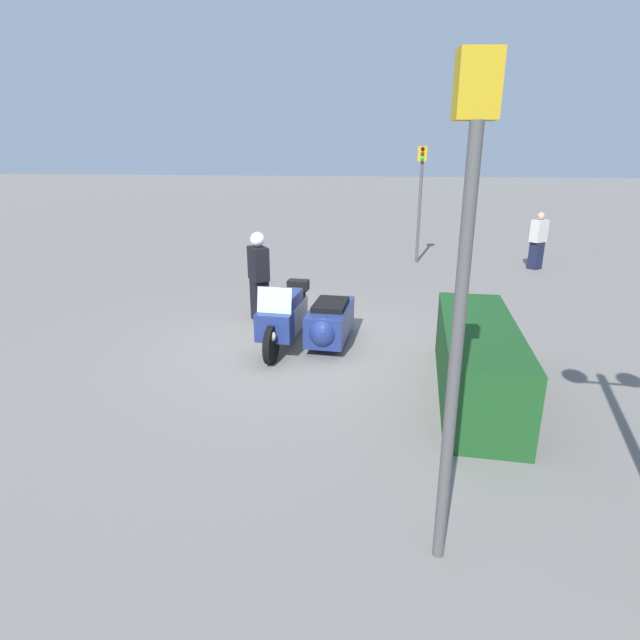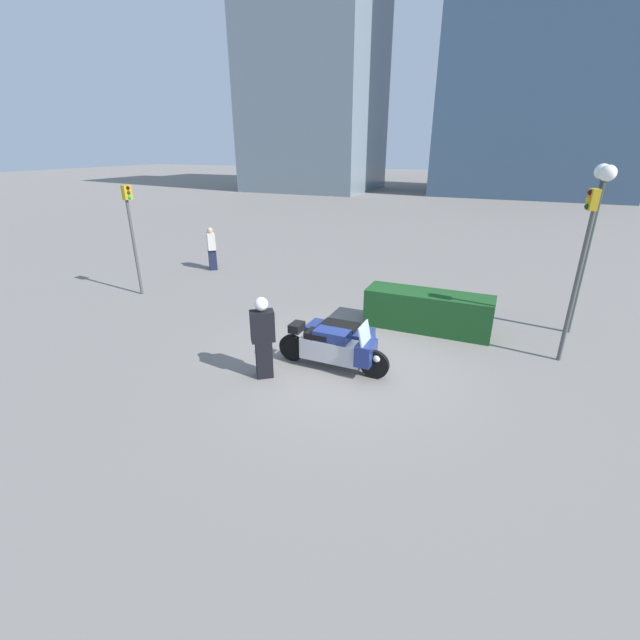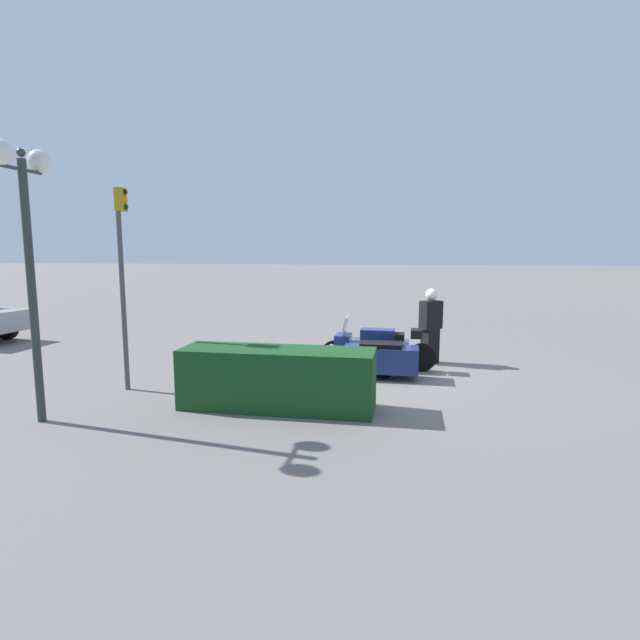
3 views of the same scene
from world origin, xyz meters
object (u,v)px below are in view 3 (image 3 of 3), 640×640
Objects in this scene: officer_rider at (431,324)px; traffic_light_near at (123,260)px; police_motorcycle at (374,352)px; hedge_bush_curbside at (277,379)px; twin_lamp_post at (26,213)px.

traffic_light_near is (5.55, 3.21, 1.47)m from officer_rider.
officer_rider is at bearing 18.95° from traffic_light_near.
officer_rider is (-1.18, -1.23, 0.45)m from police_motorcycle.
officer_rider is at bearing -133.09° from police_motorcycle.
police_motorcycle is 1.76m from officer_rider.
hedge_bush_curbside is at bearing 61.95° from police_motorcycle.
police_motorcycle is 2.90m from hedge_bush_curbside.
officer_rider is 0.47× the size of traffic_light_near.
officer_rider is at bearing -124.19° from hedge_bush_curbside.
hedge_bush_curbside is at bearing -21.93° from traffic_light_near.
twin_lamp_post reaches higher than traffic_light_near.
traffic_light_near reaches higher than police_motorcycle.
twin_lamp_post is at bearing -111.71° from traffic_light_near.
hedge_bush_curbside is 0.78× the size of twin_lamp_post.
traffic_light_near is (4.37, 1.98, 1.92)m from police_motorcycle.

